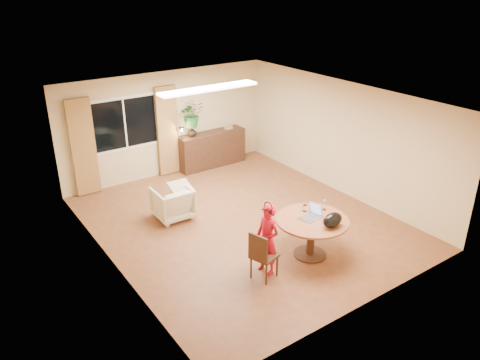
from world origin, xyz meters
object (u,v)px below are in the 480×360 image
at_px(sideboard, 212,149).
at_px(dining_chair, 264,254).
at_px(child, 267,239).
at_px(armchair, 173,203).
at_px(dining_table, 312,227).

bearing_deg(sideboard, dining_chair, -111.93).
height_order(dining_chair, sideboard, sideboard).
bearing_deg(child, dining_chair, -62.78).
relative_size(armchair, sideboard, 0.41).
bearing_deg(armchair, sideboard, -136.09).
bearing_deg(sideboard, armchair, -137.54).
xyz_separation_m(dining_chair, armchair, (-0.28, 2.77, -0.10)).
xyz_separation_m(child, sideboard, (1.79, 4.69, -0.18)).
height_order(child, sideboard, child).
distance_m(dining_chair, child, 0.26).
bearing_deg(dining_chair, child, 19.48).
distance_m(dining_table, sideboard, 4.81).
relative_size(dining_table, armchair, 1.72).
height_order(dining_table, armchair, dining_table).
height_order(dining_table, dining_chair, dining_chair).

